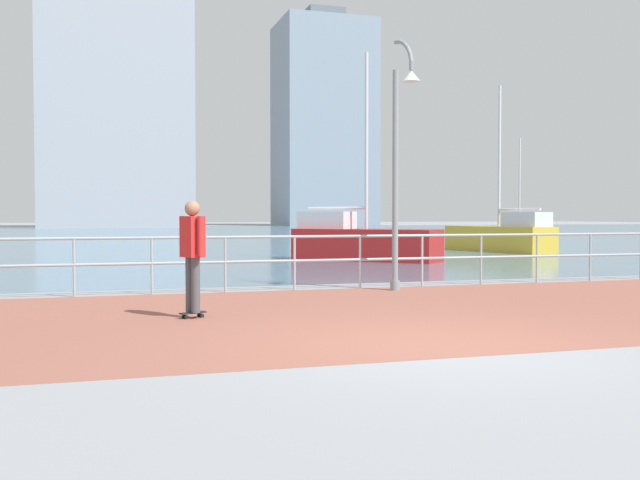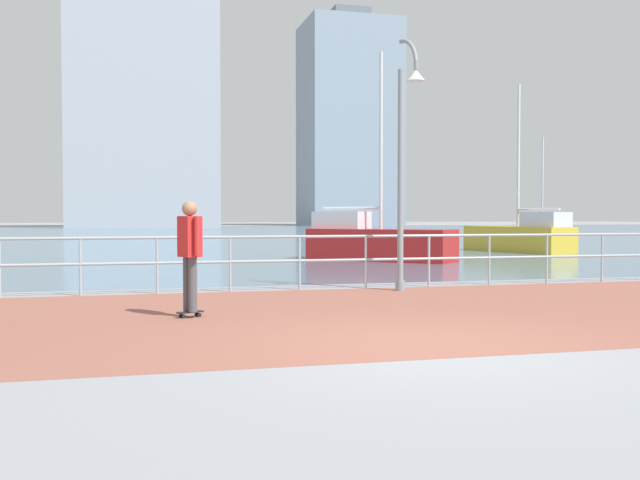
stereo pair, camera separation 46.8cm
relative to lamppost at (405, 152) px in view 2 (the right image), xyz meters
The scene contains 11 objects.
ground 34.38m from the lamppost, 93.28° to the left, with size 220.00×220.00×0.00m, color gray.
brick_paving 4.41m from the lamppost, 124.63° to the right, with size 28.00×7.21×0.01m, color #935647.
harbor_water 45.89m from the lamppost, 92.45° to the left, with size 180.00×88.00×0.00m, color slate.
waterfront_railing 2.90m from the lamppost, 158.60° to the left, with size 25.25×0.06×1.11m.
lamppost is the anchor object (origin of this frame).
skateboarder 5.42m from the lamppost, 149.03° to the right, with size 0.41×0.54×1.72m.
sailboat_gray 31.25m from the lamppost, 53.63° to the left, with size 3.35×4.45×6.12m.
sailboat_white 10.07m from the lamppost, 74.35° to the left, with size 4.56×4.52×6.89m.
sailboat_yellow 16.98m from the lamppost, 52.37° to the left, with size 2.81×5.13×6.89m.
tower_steel 96.63m from the lamppost, 73.79° to the left, with size 13.68×12.14×32.35m.
tower_glass 80.28m from the lamppost, 92.70° to the left, with size 17.78×11.80×33.17m.
Camera 2 is at (-3.28, -7.67, 1.51)m, focal length 40.83 mm.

